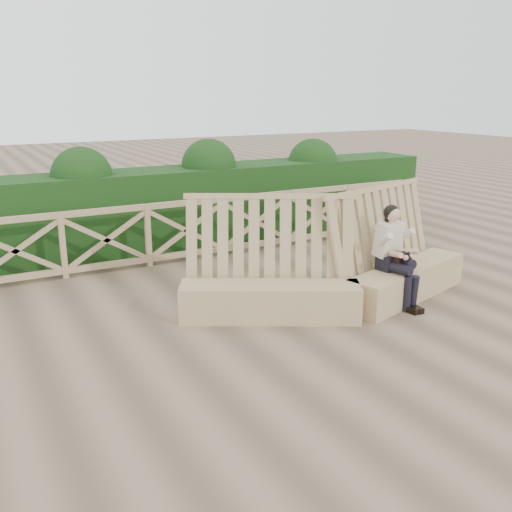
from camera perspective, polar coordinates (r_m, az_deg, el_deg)
ground at (r=7.46m, az=3.30°, el=-7.13°), size 60.00×60.00×0.00m
bench at (r=8.13m, az=8.35°, el=-2.21°), size 4.58×1.83×1.62m
woman at (r=8.28m, az=13.71°, el=0.48°), size 0.42×0.85×1.42m
guardrail at (r=10.28m, az=-6.99°, el=2.56°), size 10.10×0.09×1.10m
hedge at (r=11.33m, az=-9.29°, el=4.76°), size 12.00×1.20×1.50m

